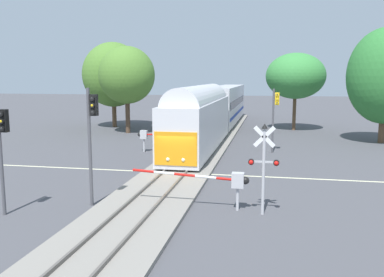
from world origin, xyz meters
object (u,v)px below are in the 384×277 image
crossing_signal_mast (264,160)px  crossing_gate_far (151,135)px  commuter_train (216,108)px  elm_centre_background (296,76)px  pine_left_background (113,75)px  crossing_gate_near (225,180)px  traffic_signal_median (92,128)px  traffic_signal_far_side (275,110)px  traffic_signal_near_left (2,140)px  oak_behind_train (127,75)px

crossing_signal_mast → crossing_gate_far: 16.95m
commuter_train → crossing_signal_mast: (5.59, -25.74, -0.25)m
elm_centre_background → pine_left_background: 21.70m
crossing_gate_near → commuter_train: bearing=98.6°
traffic_signal_median → elm_centre_background: bearing=70.6°
traffic_signal_far_side → commuter_train: bearing=121.4°
commuter_train → crossing_gate_far: commuter_train is taller
commuter_train → crossing_signal_mast: commuter_train is taller
traffic_signal_median → traffic_signal_near_left: (-3.29, -2.04, -0.39)m
crossing_gate_near → crossing_gate_far: bearing=119.1°
crossing_gate_far → traffic_signal_far_side: traffic_signal_far_side is taller
commuter_train → oak_behind_train: bearing=-174.9°
crossing_gate_near → traffic_signal_median: 6.74m
oak_behind_train → traffic_signal_near_left: bearing=-81.7°
crossing_gate_far → oak_behind_train: oak_behind_train is taller
crossing_gate_far → elm_centre_background: bearing=53.9°
commuter_train → traffic_signal_near_left: (-5.74, -28.00, 0.63)m
crossing_gate_far → pine_left_background: pine_left_background is taller
commuter_train → traffic_signal_far_side: 11.81m
crossing_gate_near → traffic_signal_far_side: size_ratio=1.08×
traffic_signal_median → oak_behind_train: (-7.24, 25.09, 2.53)m
oak_behind_train → pine_left_background: 6.02m
traffic_signal_median → traffic_signal_near_left: size_ratio=1.12×
crossing_signal_mast → traffic_signal_median: (-8.04, -0.21, 1.27)m
crossing_gate_near → crossing_gate_far: size_ratio=0.98×
crossing_signal_mast → oak_behind_train: bearing=121.5°
elm_centre_background → traffic_signal_far_side: bearing=-98.7°
crossing_gate_near → crossing_signal_mast: size_ratio=1.36×
elm_centre_background → pine_left_background: size_ratio=0.86×
traffic_signal_near_left → pine_left_background: pine_left_background is taller
traffic_signal_near_left → elm_centre_background: elm_centre_background is taller
traffic_signal_median → traffic_signal_far_side: size_ratio=1.09×
traffic_signal_far_side → pine_left_background: pine_left_background is taller
crossing_signal_mast → pine_left_background: 35.41m
crossing_gate_near → traffic_signal_near_left: size_ratio=1.11×
crossing_signal_mast → elm_centre_background: 31.24m
oak_behind_train → pine_left_background: bearing=125.6°
commuter_train → elm_centre_background: bearing=31.2°
crossing_signal_mast → traffic_signal_median: 8.14m
commuter_train → crossing_gate_far: 12.36m
crossing_signal_mast → traffic_signal_median: size_ratio=0.73×
crossing_signal_mast → crossing_gate_far: size_ratio=0.72×
commuter_train → crossing_gate_far: size_ratio=7.17×
crossing_signal_mast → pine_left_background: size_ratio=0.40×
commuter_train → traffic_signal_near_left: 28.59m
crossing_signal_mast → pine_left_background: pine_left_background is taller
crossing_signal_mast → crossing_gate_far: crossing_signal_mast is taller
crossing_gate_far → pine_left_background: (-9.39, 15.71, 4.99)m
crossing_gate_near → elm_centre_background: size_ratio=0.63×
traffic_signal_median → traffic_signal_far_side: 18.07m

